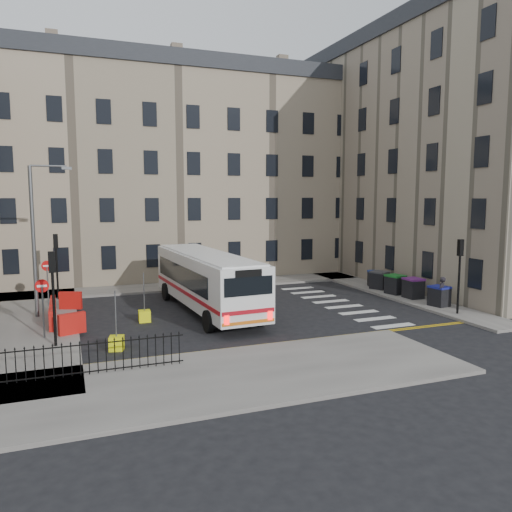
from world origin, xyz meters
TOP-DOWN VIEW (x-y plane):
  - ground at (0.00, 0.00)m, footprint 120.00×120.00m
  - pavement_north at (-6.00, 8.60)m, footprint 36.00×3.20m
  - pavement_east at (9.00, 4.00)m, footprint 2.40×26.00m
  - pavement_west at (-14.00, 1.00)m, footprint 6.00×22.00m
  - pavement_sw at (-7.00, -10.00)m, footprint 20.00×6.00m
  - terrace_north at (-7.00, 15.50)m, footprint 38.30×10.80m
  - corner_east at (19.00, 5.00)m, footprint 17.80×24.30m
  - traffic_light_east at (8.60, -5.50)m, footprint 0.28×0.22m
  - traffic_light_nw at (-12.00, 6.50)m, footprint 0.28×0.22m
  - traffic_light_sw at (-12.00, -4.00)m, footprint 0.28×0.22m
  - streetlamp at (-13.00, 2.00)m, footprint 0.50×0.22m
  - no_entry_north at (-12.50, 4.50)m, footprint 0.60×0.08m
  - no_entry_south at (-12.50, -2.50)m, footprint 0.60×0.08m
  - roadworks_barriers at (-11.84, 0.50)m, footprint 1.66×6.26m
  - iron_railings at (-11.25, -8.20)m, footprint 7.80×0.04m
  - bus at (-3.99, 0.56)m, footprint 3.58×12.25m
  - wheelie_bin_a at (8.98, -3.60)m, footprint 1.09×1.21m
  - wheelie_bin_b at (9.05, -1.17)m, footprint 1.01×1.16m
  - wheelie_bin_c at (8.83, 0.41)m, footprint 1.19×1.31m
  - wheelie_bin_d at (8.90, 2.26)m, footprint 1.35×1.42m
  - wheelie_bin_e at (9.13, 3.20)m, footprint 1.20×1.27m
  - pedestrian at (8.84, -3.92)m, footprint 0.78×0.72m
  - bollard_yellow at (-7.70, -0.58)m, footprint 0.63×0.63m
  - bollard_chevron at (-9.55, -5.08)m, footprint 0.72×0.72m

SIDE VIEW (x-z plane):
  - ground at x=0.00m, z-range 0.00..0.00m
  - pavement_north at x=-6.00m, z-range 0.00..0.15m
  - pavement_east at x=9.00m, z-range 0.00..0.15m
  - pavement_west at x=-14.00m, z-range 0.00..0.15m
  - pavement_sw at x=-7.00m, z-range 0.00..0.15m
  - bollard_yellow at x=-7.70m, z-range 0.00..0.60m
  - bollard_chevron at x=-9.55m, z-range 0.00..0.60m
  - roadworks_barriers at x=-11.84m, z-range 0.15..1.15m
  - wheelie_bin_e at x=9.13m, z-range 0.15..1.28m
  - wheelie_bin_a at x=8.98m, z-range 0.16..1.33m
  - iron_railings at x=-11.25m, z-range 0.15..1.35m
  - wheelie_bin_d at x=8.90m, z-range 0.16..1.39m
  - wheelie_bin_c at x=8.83m, z-range 0.16..1.42m
  - wheelie_bin_b at x=9.05m, z-range 0.16..1.43m
  - pedestrian at x=8.84m, z-range 0.15..1.94m
  - bus at x=-3.99m, z-range 0.26..3.54m
  - no_entry_north at x=-12.50m, z-range 0.58..3.58m
  - no_entry_south at x=-12.50m, z-range 0.58..3.58m
  - traffic_light_east at x=8.60m, z-range 0.82..4.92m
  - traffic_light_nw at x=-12.00m, z-range 0.82..4.92m
  - traffic_light_sw at x=-12.00m, z-range 0.82..4.92m
  - streetlamp at x=-13.00m, z-range 0.27..8.41m
  - terrace_north at x=-7.00m, z-range 0.02..17.22m
  - corner_east at x=19.00m, z-range 0.02..19.22m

